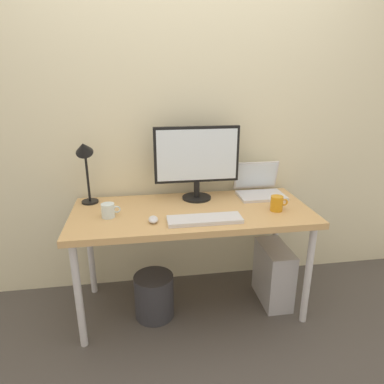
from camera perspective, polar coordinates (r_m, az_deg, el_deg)
The scene contains 12 objects.
ground_plane at distance 2.55m, azimuth 0.00°, elevation -18.29°, with size 6.00×6.00×0.00m, color #4C4742.
back_wall at distance 2.43m, azimuth -1.46°, elevation 13.18°, with size 4.40×0.04×2.60m, color beige.
desk at distance 2.21m, azimuth 0.00°, elevation -4.46°, with size 1.52×0.67×0.73m.
monitor at distance 2.30m, azimuth 0.82°, elevation 5.59°, with size 0.57×0.20×0.50m.
laptop at distance 2.50m, azimuth 11.12°, elevation 0.85°, with size 0.32×0.27×0.23m.
desk_lamp at distance 2.29m, azimuth -17.45°, elevation 5.45°, with size 0.11×0.16×0.45m.
keyboard at distance 2.02m, azimuth 2.13°, elevation -4.60°, with size 0.44×0.14×0.02m, color silver.
mouse at distance 2.02m, azimuth -6.49°, elevation -4.57°, with size 0.06×0.09×0.03m, color silver.
coffee_mug at distance 2.23m, azimuth 13.99°, elevation -1.86°, with size 0.11×0.08×0.10m.
glass_cup at distance 2.13m, azimuth -13.78°, elevation -3.01°, with size 0.12×0.08×0.09m.
computer_tower at distance 2.55m, azimuth 13.42°, elevation -13.14°, with size 0.18×0.36×0.42m, color #B2B2B7.
wastebasket at distance 2.39m, azimuth -6.33°, elevation -16.84°, with size 0.26×0.26×0.30m, color #333338.
Camera 1 is at (-0.31, -2.01, 1.55)m, focal length 31.97 mm.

